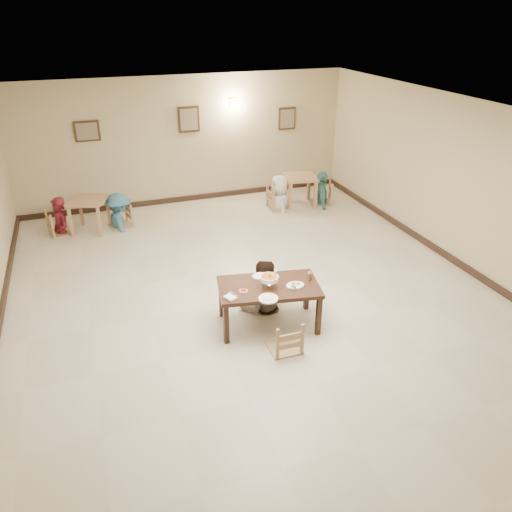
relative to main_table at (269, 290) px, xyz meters
name	(u,v)px	position (x,y,z in m)	size (l,w,h in m)	color
floor	(256,298)	(0.09, 0.79, -0.61)	(10.00, 10.00, 0.00)	beige
ceiling	(256,116)	(0.09, 0.79, 2.39)	(10.00, 10.00, 0.00)	silver
wall_back	(186,141)	(0.09, 5.79, 0.89)	(10.00, 10.00, 0.00)	#C2B08A
wall_front	(498,469)	(0.09, -4.21, 0.89)	(10.00, 10.00, 0.00)	#C2B08A
wall_right	(467,187)	(4.09, 0.79, 0.89)	(10.00, 10.00, 0.00)	#C2B08A
baseboard_back	(190,198)	(0.09, 5.76, -0.55)	(8.00, 0.06, 0.12)	black
baseboard_right	(451,259)	(4.06, 0.79, -0.55)	(0.06, 10.00, 0.12)	black
picture_a	(87,131)	(-2.11, 5.74, 1.29)	(0.55, 0.04, 0.45)	#352212
picture_b	(189,119)	(0.19, 5.74, 1.39)	(0.50, 0.04, 0.60)	#352212
picture_c	(287,119)	(2.69, 5.74, 1.24)	(0.45, 0.04, 0.55)	#352212
wall_sconce	(233,103)	(1.29, 5.75, 1.69)	(0.16, 0.05, 0.22)	#FFD88C
main_table	(269,290)	(0.00, 0.00, 0.00)	(1.61, 1.09, 0.69)	#351C11
chair_far	(260,279)	(0.09, 0.63, -0.16)	(0.43, 0.43, 0.92)	tan
chair_near	(285,321)	(0.00, -0.63, -0.15)	(0.44, 0.44, 0.94)	tan
main_diner	(262,262)	(0.09, 0.52, 0.21)	(0.80, 0.62, 1.64)	gray
curry_warmer	(269,278)	(-0.01, -0.04, 0.22)	(0.31, 0.28, 0.25)	silver
rice_plate_far	(262,276)	(0.00, 0.28, 0.10)	(0.30, 0.30, 0.07)	white
rice_plate_near	(268,298)	(-0.15, -0.36, 0.09)	(0.28, 0.28, 0.06)	white
fried_plate	(295,285)	(0.36, -0.15, 0.10)	(0.27, 0.27, 0.06)	white
chili_dish	(243,291)	(-0.41, -0.04, 0.09)	(0.12, 0.12, 0.03)	white
napkin_cutlery	(230,297)	(-0.64, -0.16, 0.10)	(0.21, 0.27, 0.03)	white
drink_glass	(310,276)	(0.65, -0.03, 0.14)	(0.07, 0.07, 0.13)	white
bg_table_left	(88,205)	(-2.34, 4.64, -0.02)	(0.95, 0.95, 0.73)	#AB7D52
bg_table_right	(300,182)	(2.55, 4.54, -0.01)	(0.86, 0.86, 0.74)	#AB7D52
bg_chair_ll	(58,212)	(-2.96, 4.71, -0.12)	(0.47, 0.47, 0.99)	tan
bg_chair_lr	(118,206)	(-1.72, 4.67, -0.13)	(0.46, 0.46, 0.98)	tan
bg_chair_rl	(280,187)	(2.01, 4.50, -0.08)	(0.50, 0.50, 1.07)	tan
bg_chair_rr	(322,183)	(3.10, 4.46, -0.08)	(0.50, 0.50, 1.07)	tan
bg_diner_a	(55,198)	(-2.96, 4.71, 0.19)	(0.59, 0.39, 1.61)	maroon
bg_diner_b	(117,194)	(-1.72, 4.67, 0.15)	(0.99, 0.57, 1.53)	teal
bg_diner_c	(280,176)	(2.01, 4.50, 0.20)	(0.80, 0.52, 1.63)	silver
bg_diner_d	(323,172)	(3.10, 4.46, 0.20)	(0.95, 0.40, 1.62)	teal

